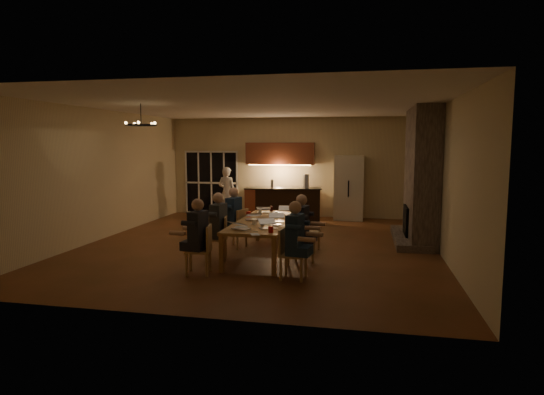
{
  "coord_description": "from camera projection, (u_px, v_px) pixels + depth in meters",
  "views": [
    {
      "loc": [
        2.39,
        -10.11,
        2.34
      ],
      "look_at": [
        0.25,
        0.3,
        1.1
      ],
      "focal_mm": 30.0,
      "sensor_mm": 36.0,
      "label": 1
    }
  ],
  "objects": [
    {
      "name": "chair_left_far",
      "position": [
        235.0,
        228.0,
        10.33
      ],
      "size": [
        0.56,
        0.56,
        0.89
      ],
      "primitive_type": null,
      "rotation": [
        0.0,
        0.0,
        -1.89
      ],
      "color": "tan",
      "rests_on": "ground"
    },
    {
      "name": "french_doors",
      "position": [
        212.0,
        183.0,
        15.35
      ],
      "size": [
        1.86,
        0.08,
        2.1
      ],
      "primitive_type": "cube",
      "color": "black",
      "rests_on": "ground"
    },
    {
      "name": "left_wall",
      "position": [
        100.0,
        175.0,
        11.2
      ],
      "size": [
        0.04,
        9.0,
        3.2
      ],
      "primitive_type": "cube",
      "color": "tan",
      "rests_on": "ground"
    },
    {
      "name": "can_silver",
      "position": [
        262.0,
        223.0,
        8.89
      ],
      "size": [
        0.07,
        0.07,
        0.12
      ],
      "primitive_type": "cylinder",
      "color": "#B2B2B7",
      "rests_on": "dining_table"
    },
    {
      "name": "laptop_b",
      "position": [
        268.0,
        223.0,
        8.6
      ],
      "size": [
        0.41,
        0.39,
        0.23
      ],
      "primitive_type": null,
      "rotation": [
        0.0,
        0.0,
        0.46
      ],
      "color": "silver",
      "rests_on": "dining_table"
    },
    {
      "name": "plate_left",
      "position": [
        241.0,
        227.0,
        8.7
      ],
      "size": [
        0.26,
        0.26,
        0.02
      ],
      "primitive_type": "cylinder",
      "color": "white",
      "rests_on": "dining_table"
    },
    {
      "name": "floor",
      "position": [
        259.0,
        245.0,
        10.59
      ],
      "size": [
        9.0,
        9.0,
        0.0
      ],
      "primitive_type": "plane",
      "color": "brown",
      "rests_on": "ground"
    },
    {
      "name": "chandelier",
      "position": [
        141.0,
        125.0,
        9.66
      ],
      "size": [
        0.65,
        0.65,
        0.03
      ],
      "primitive_type": "torus",
      "color": "black",
      "rests_on": "ceiling"
    },
    {
      "name": "chair_left_mid",
      "position": [
        216.0,
        238.0,
        9.24
      ],
      "size": [
        0.53,
        0.53,
        0.89
      ],
      "primitive_type": null,
      "rotation": [
        0.0,
        0.0,
        -1.32
      ],
      "color": "tan",
      "rests_on": "ground"
    },
    {
      "name": "refrigerator",
      "position": [
        349.0,
        188.0,
        14.13
      ],
      "size": [
        0.9,
        0.68,
        2.0
      ],
      "primitive_type": "cube",
      "color": "beige",
      "rests_on": "ground"
    },
    {
      "name": "notepad",
      "position": [
        255.0,
        235.0,
        8.02
      ],
      "size": [
        0.22,
        0.24,
        0.01
      ],
      "primitive_type": "cube",
      "rotation": [
        0.0,
        0.0,
        0.44
      ],
      "color": "white",
      "rests_on": "dining_table"
    },
    {
      "name": "can_cola",
      "position": [
        271.0,
        209.0,
        10.89
      ],
      "size": [
        0.07,
        0.07,
        0.12
      ],
      "primitive_type": "cylinder",
      "color": "#3F0F0C",
      "rests_on": "dining_table"
    },
    {
      "name": "redcup_near",
      "position": [
        271.0,
        229.0,
        8.23
      ],
      "size": [
        0.09,
        0.09,
        0.12
      ],
      "primitive_type": "cylinder",
      "color": "#B00F0B",
      "rests_on": "dining_table"
    },
    {
      "name": "kitchenette",
      "position": [
        280.0,
        180.0,
        14.59
      ],
      "size": [
        2.24,
        0.68,
        2.4
      ],
      "primitive_type": null,
      "color": "brown",
      "rests_on": "ground"
    },
    {
      "name": "chair_left_near",
      "position": [
        198.0,
        250.0,
        8.2
      ],
      "size": [
        0.51,
        0.51,
        0.89
      ],
      "primitive_type": null,
      "rotation": [
        0.0,
        0.0,
        -1.39
      ],
      "color": "tan",
      "rests_on": "ground"
    },
    {
      "name": "redcup_mid",
      "position": [
        249.0,
        214.0,
        10.03
      ],
      "size": [
        0.1,
        0.1,
        0.12
      ],
      "primitive_type": "cylinder",
      "color": "#B00F0B",
      "rests_on": "dining_table"
    },
    {
      "name": "laptop_a",
      "position": [
        241.0,
        223.0,
        8.56
      ],
      "size": [
        0.41,
        0.39,
        0.23
      ],
      "primitive_type": null,
      "rotation": [
        0.0,
        0.0,
        2.7
      ],
      "color": "silver",
      "rests_on": "dining_table"
    },
    {
      "name": "plate_near",
      "position": [
        275.0,
        225.0,
        8.98
      ],
      "size": [
        0.25,
        0.25,
        0.02
      ],
      "primitive_type": "cylinder",
      "color": "white",
      "rests_on": "dining_table"
    },
    {
      "name": "standing_person",
      "position": [
        227.0,
        192.0,
        14.49
      ],
      "size": [
        0.66,
        0.49,
        1.63
      ],
      "primitive_type": "imported",
      "rotation": [
        0.0,
        0.0,
        2.96
      ],
      "color": "silver",
      "rests_on": "ground"
    },
    {
      "name": "person_left_near",
      "position": [
        198.0,
        237.0,
        8.16
      ],
      "size": [
        0.67,
        0.67,
        1.38
      ],
      "primitive_type": null,
      "rotation": [
        0.0,
        0.0,
        -1.69
      ],
      "color": "#272933",
      "rests_on": "ground"
    },
    {
      "name": "laptop_c",
      "position": [
        253.0,
        215.0,
        9.62
      ],
      "size": [
        0.4,
        0.38,
        0.23
      ],
      "primitive_type": null,
      "rotation": [
        0.0,
        0.0,
        3.55
      ],
      "color": "silver",
      "rests_on": "dining_table"
    },
    {
      "name": "right_wall",
      "position": [
        444.0,
        180.0,
        9.6
      ],
      "size": [
        0.04,
        9.0,
        3.2
      ],
      "primitive_type": "cube",
      "color": "tan",
      "rests_on": "ground"
    },
    {
      "name": "person_left_mid",
      "position": [
        219.0,
        226.0,
        9.19
      ],
      "size": [
        0.65,
        0.65,
        1.38
      ],
      "primitive_type": null,
      "rotation": [
        0.0,
        0.0,
        -1.66
      ],
      "color": "#383E43",
      "rests_on": "ground"
    },
    {
      "name": "mug_front",
      "position": [
        254.0,
        222.0,
        9.05
      ],
      "size": [
        0.08,
        0.08,
        0.1
      ],
      "primitive_type": "cylinder",
      "color": "white",
      "rests_on": "dining_table"
    },
    {
      "name": "ceiling",
      "position": [
        259.0,
        105.0,
        10.21
      ],
      "size": [
        8.0,
        9.0,
        0.04
      ],
      "primitive_type": "cube",
      "color": "white",
      "rests_on": "back_wall"
    },
    {
      "name": "person_right_mid",
      "position": [
        301.0,
        230.0,
        8.84
      ],
      "size": [
        0.67,
        0.67,
        1.38
      ],
      "primitive_type": null,
      "rotation": [
        0.0,
        0.0,
        1.45
      ],
      "color": "#272933",
      "rests_on": "ground"
    },
    {
      "name": "laptop_d",
      "position": [
        277.0,
        217.0,
        9.33
      ],
      "size": [
        0.36,
        0.33,
        0.23
      ],
      "primitive_type": null,
      "rotation": [
        0.0,
        0.0,
        0.17
      ],
      "color": "silver",
      "rests_on": "dining_table"
    },
    {
      "name": "bar_blender",
      "position": [
        306.0,
        181.0,
        13.18
      ],
      "size": [
        0.17,
        0.17,
        0.4
      ],
      "primitive_type": "cube",
      "rotation": [
        0.0,
        0.0,
        0.49
      ],
      "color": "silver",
      "rests_on": "bar_island"
    },
    {
      "name": "mug_back",
      "position": [
        260.0,
        212.0,
        10.41
      ],
      "size": [
        0.07,
        0.07,
        0.1
      ],
      "primitive_type": "cylinder",
      "color": "white",
      "rests_on": "dining_table"
    },
    {
      "name": "chair_right_far",
      "position": [
        309.0,
        231.0,
        9.98
      ],
      "size": [
        0.5,
        0.5,
        0.89
      ],
      "primitive_type": null,
      "rotation": [
        0.0,
        0.0,
        1.41
      ],
      "color": "tan",
      "rests_on": "ground"
    },
    {
      "name": "laptop_e",
      "position": [
        264.0,
        208.0,
        10.64
      ],
      "size": [
        0.36,
        0.33,
        0.23
      ],
      "primitive_type": null,
      "rotation": [
        0.0,
        0.0,
        3.3
      ],
      "color": "silver",
      "rests_on": "dining_table"
    },
    {
      "name": "bar_island",
      "position": [
        288.0,
        206.0,
        13.36
      ],
      "size": [
        2.04,
        0.97,
        1.08
      ],
      "primitive_type": "cube",
      "rotation": [
        0.0,
        0.0,
        0.15
      ],
      "color": "black",
      "rests_on": "ground"
    },
    {
      "name": "fireplace",
      "position": [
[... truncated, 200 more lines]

